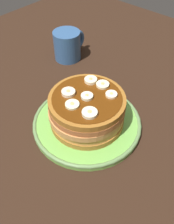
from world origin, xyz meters
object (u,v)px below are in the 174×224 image
Objects in this scene: banana_slice_4 at (68,93)px; banana_slice_5 at (91,80)px; banana_slice_1 at (111,95)px; banana_slice_2 at (72,105)px; plate at (87,122)px; banana_slice_6 at (104,86)px; banana_slice_0 at (86,96)px; pancake_stack at (87,110)px; coffee_mug at (68,45)px; banana_slice_3 at (90,113)px.

banana_slice_5 is (6.79, -0.87, -0.02)cm from banana_slice_4.
banana_slice_1 and banana_slice_2 have the same top height.
banana_slice_6 is (5.60, -0.41, 8.67)cm from plate.
banana_slice_0 is at bearing -65.47° from banana_slice_4.
pancake_stack is at bearing -9.04° from banana_slice_2.
coffee_mug is at bearing 57.72° from banana_slice_5.
plate is at bearing -52.31° from banana_slice_0.
banana_slice_5 is (5.03, 2.98, 0.05)cm from banana_slice_0.
banana_slice_0 and banana_slice_6 have the same top height.
banana_slice_0 is 5.85cm from banana_slice_5.
banana_slice_1 reaches higher than pancake_stack.
coffee_mug is (14.52, 28.71, -4.74)cm from banana_slice_1.
banana_slice_0 is at bearing 50.10° from banana_slice_3.
banana_slice_0 is at bearing 98.21° from pancake_stack.
banana_slice_5 is (8.42, 7.03, 0.02)cm from banana_slice_3.
banana_slice_2 is 9.74cm from banana_slice_6.
banana_slice_1 is at bearing -41.51° from banana_slice_0.
banana_slice_3 is (-7.73, -0.21, 0.10)cm from banana_slice_1.
banana_slice_3 reaches higher than plate.
banana_slice_3 is at bearing -132.16° from plate.
banana_slice_0 and banana_slice_5 have the same top height.
banana_slice_0 is 0.88× the size of banana_slice_6.
banana_slice_3 is at bearing -159.19° from banana_slice_6.
banana_slice_4 is 6.85cm from banana_slice_5.
pancake_stack is at bearing -65.93° from banana_slice_4.
plate is 31.51cm from coffee_mug.
pancake_stack is 4.26cm from banana_slice_0.
plate is at bearing -22.45° from pancake_stack.
banana_slice_0 is 0.88× the size of banana_slice_2.
banana_slice_2 is at bearing 172.65° from banana_slice_0.
banana_slice_1 is at bearing -51.60° from banana_slice_4.
banana_slice_3 is at bearing -83.04° from banana_slice_2.
banana_slice_0 is at bearing 174.20° from banana_slice_6.
banana_slice_1 reaches higher than coffee_mug.
banana_slice_3 is at bearing -129.90° from banana_slice_0.
banana_slice_6 reaches higher than plate.
banana_slice_4 is 1.01× the size of banana_slice_6.
banana_slice_1 is 0.86× the size of banana_slice_2.
banana_slice_0 is 4.23cm from banana_slice_4.
plate is 8.76× the size of banana_slice_5.
banana_slice_5 is at bearing -7.30° from banana_slice_4.
plate is 8.63× the size of banana_slice_6.
banana_slice_5 reaches higher than pancake_stack.
banana_slice_6 is (9.12, 3.47, -0.07)cm from banana_slice_3.
banana_slice_0 is 5.80cm from banana_slice_1.
banana_slice_1 is at bearing -95.80° from banana_slice_5.
coffee_mug is (18.84, 24.99, -0.56)cm from pancake_stack.
pancake_stack is 5.55× the size of banana_slice_3.
banana_slice_6 is at bearing -78.89° from banana_slice_5.
plate is 8.72cm from banana_slice_0.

